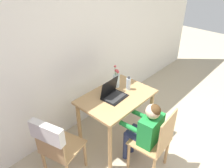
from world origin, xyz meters
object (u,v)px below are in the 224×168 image
chair_spare (54,142)px  flower_vase (116,79)px  chair_occupied (155,142)px  person_seated (146,128)px  water_bottle (128,84)px  laptop (113,93)px

chair_spare → flower_vase: size_ratio=2.81×
chair_occupied → chair_spare: 1.13m
chair_spare → chair_occupied: bearing=-145.1°
person_seated → water_bottle: size_ratio=5.11×
flower_vase → chair_occupied: bearing=-106.6°
laptop → chair_spare: bearing=174.2°
chair_spare → flower_vase: 1.13m
chair_occupied → flower_vase: flower_vase is taller
laptop → chair_occupied: bearing=-95.8°
laptop → water_bottle: laptop is taller
chair_occupied → laptop: bearing=-97.1°
chair_spare → laptop: (0.89, -0.04, 0.21)m
flower_vase → water_bottle: 0.18m
chair_occupied → water_bottle: size_ratio=4.73×
chair_spare → person_seated: (0.85, -0.60, -0.00)m
chair_occupied → person_seated: (-0.01, 0.13, 0.14)m
laptop → flower_vase: size_ratio=1.00×
chair_spare → water_bottle: (1.15, -0.07, 0.24)m
flower_vase → water_bottle: size_ratio=1.70×
chair_spare → flower_vase: flower_vase is taller
person_seated → flower_vase: flower_vase is taller
chair_occupied → chair_spare: bearing=-44.9°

